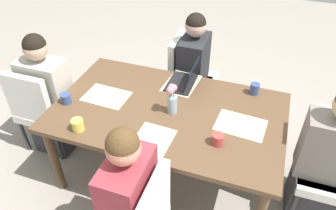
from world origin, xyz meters
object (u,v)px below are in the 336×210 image
at_px(coffee_mug_near_left, 66,98).
at_px(coffee_mug_centre_right, 218,139).
at_px(person_far_left_near, 193,76).
at_px(chair_head_left_left_mid, 41,107).
at_px(chair_far_left_near, 187,74).
at_px(person_head_right_left_far, 323,164).
at_px(laptop_far_left_near, 184,80).
at_px(dining_table, 168,117).
at_px(flower_vase, 172,98).
at_px(person_head_left_left_mid, 51,101).
at_px(coffee_mug_centre_left, 78,125).
at_px(coffee_mug_near_right, 255,89).
at_px(person_near_right_near, 130,207).
at_px(chair_head_right_left_far, 331,162).

xyz_separation_m(coffee_mug_near_left, coffee_mug_centre_right, (1.25, -0.06, -0.00)).
relative_size(person_far_left_near, coffee_mug_centre_right, 14.22).
distance_m(person_far_left_near, chair_head_left_left_mid, 1.49).
distance_m(chair_far_left_near, chair_head_left_left_mid, 1.47).
xyz_separation_m(person_head_right_left_far, laptop_far_left_near, (-1.18, 0.36, 0.25)).
height_order(dining_table, flower_vase, flower_vase).
height_order(person_far_left_near, chair_head_left_left_mid, person_far_left_near).
distance_m(person_head_left_left_mid, coffee_mug_centre_left, 0.78).
height_order(person_far_left_near, coffee_mug_near_right, person_far_left_near).
bearing_deg(person_far_left_near, coffee_mug_centre_left, -112.27).
bearing_deg(coffee_mug_centre_right, person_far_left_near, 113.61).
bearing_deg(chair_far_left_near, person_near_right_near, -86.15).
height_order(person_head_right_left_far, person_near_right_near, same).
relative_size(coffee_mug_near_left, coffee_mug_centre_right, 0.97).
distance_m(chair_far_left_near, flower_vase, 0.99).
bearing_deg(coffee_mug_near_left, person_head_left_left_mid, 151.65).
height_order(dining_table, coffee_mug_centre_left, coffee_mug_centre_left).
relative_size(chair_far_left_near, flower_vase, 3.52).
xyz_separation_m(person_far_left_near, coffee_mug_centre_right, (0.47, -1.07, 0.24)).
bearing_deg(person_near_right_near, chair_head_right_left_far, 34.97).
distance_m(person_head_left_left_mid, coffee_mug_near_left, 0.45).
bearing_deg(coffee_mug_near_right, dining_table, -143.76).
height_order(chair_far_left_near, person_head_left_left_mid, person_head_left_left_mid).
distance_m(dining_table, person_head_right_left_far, 1.21).
bearing_deg(person_near_right_near, flower_vase, 88.38).
bearing_deg(person_near_right_near, person_head_left_left_mid, 145.85).
bearing_deg(coffee_mug_near_left, flower_vase, 11.03).
relative_size(flower_vase, laptop_far_left_near, 0.80).
height_order(person_head_left_left_mid, coffee_mug_near_left, person_head_left_left_mid).
bearing_deg(chair_head_right_left_far, coffee_mug_centre_right, -158.27).
distance_m(person_far_left_near, coffee_mug_centre_left, 1.39).
bearing_deg(flower_vase, chair_far_left_near, 98.41).
distance_m(person_head_left_left_mid, chair_head_right_left_far, 2.40).
distance_m(coffee_mug_near_left, coffee_mug_near_right, 1.54).
height_order(person_near_right_near, laptop_far_left_near, person_near_right_near).
height_order(person_near_right_near, flower_vase, person_near_right_near).
distance_m(chair_head_right_left_far, coffee_mug_centre_right, 0.92).
bearing_deg(coffee_mug_centre_right, coffee_mug_centre_left, -168.86).
relative_size(chair_head_left_left_mid, coffee_mug_near_right, 9.47).
xyz_separation_m(chair_far_left_near, coffee_mug_near_left, (-0.71, -1.07, 0.27)).
bearing_deg(coffee_mug_centre_right, person_near_right_near, -128.23).
distance_m(chair_far_left_near, person_far_left_near, 0.10).
bearing_deg(coffee_mug_centre_right, chair_head_left_left_mid, 174.29).
bearing_deg(coffee_mug_near_left, chair_head_right_left_far, 7.38).
bearing_deg(chair_head_right_left_far, person_far_left_near, 149.84).
bearing_deg(person_far_left_near, chair_far_left_near, 141.24).
bearing_deg(coffee_mug_centre_right, coffee_mug_near_right, 76.67).
bearing_deg(person_head_left_left_mid, coffee_mug_near_right, 14.15).
relative_size(dining_table, coffee_mug_near_left, 22.09).
bearing_deg(chair_head_left_left_mid, person_near_right_near, -30.27).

